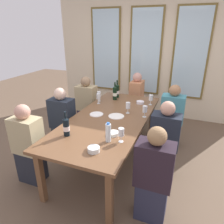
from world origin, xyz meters
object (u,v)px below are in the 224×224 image
object	(u,v)px
white_plate_0	(116,116)
seated_person_6	(136,100)
water_bottle	(108,133)
tasting_bowl_2	(140,102)
wine_glass_4	(128,106)
tasting_bowl_1	(94,149)
seated_person_2	(87,106)
seated_person_4	(63,123)
wine_glass_3	(151,98)
wine_glass_1	(145,110)
tasting_bowl_0	(113,133)
seated_person_1	(153,178)
wine_glass_0	(99,95)
wine_bottle_0	(66,127)
white_plate_1	(96,114)
dining_table	(110,121)
wine_bottle_2	(117,91)
seated_person_0	(29,146)
seated_person_5	(164,142)
wine_glass_5	(98,97)
wine_glass_2	(121,132)
seated_person_3	(172,118)

from	to	relation	value
white_plate_0	seated_person_6	world-z (taller)	seated_person_6
water_bottle	tasting_bowl_2	bearing A→B (deg)	88.92
wine_glass_4	tasting_bowl_1	bearing A→B (deg)	-90.92
tasting_bowl_1	wine_glass_4	distance (m)	1.16
seated_person_2	seated_person_6	xyz separation A→B (m)	(0.82, 0.72, 0.00)
seated_person_4	wine_glass_3	bearing A→B (deg)	31.85
wine_glass_3	seated_person_2	distance (m)	1.31
wine_glass_1	wine_glass_3	world-z (taller)	same
tasting_bowl_0	seated_person_1	distance (m)	0.71
tasting_bowl_2	wine_glass_0	bearing A→B (deg)	-168.30
wine_bottle_0	seated_person_6	xyz separation A→B (m)	(0.28, 2.22, -0.33)
seated_person_4	white_plate_1	bearing A→B (deg)	5.02
seated_person_6	dining_table	bearing A→B (deg)	-90.00
tasting_bowl_1	wine_glass_1	bearing A→B (deg)	75.10
wine_glass_3	wine_glass_4	distance (m)	0.56
wine_glass_4	wine_glass_0	bearing A→B (deg)	151.96
wine_bottle_2	seated_person_2	size ratio (longest dim) A/B	0.30
wine_glass_3	seated_person_0	size ratio (longest dim) A/B	0.16
seated_person_2	wine_bottle_2	bearing A→B (deg)	10.73
white_plate_1	seated_person_1	world-z (taller)	seated_person_1
wine_glass_1	wine_glass_3	size ratio (longest dim) A/B	1.00
dining_table	white_plate_1	world-z (taller)	white_plate_1
tasting_bowl_0	seated_person_4	bearing A→B (deg)	157.10
wine_glass_1	wine_glass_3	xyz separation A→B (m)	(-0.03, 0.55, -0.00)
wine_glass_1	seated_person_5	bearing A→B (deg)	-35.71
wine_glass_0	seated_person_2	size ratio (longest dim) A/B	0.16
tasting_bowl_2	seated_person_2	xyz separation A→B (m)	(-1.09, 0.05, -0.23)
seated_person_6	seated_person_5	bearing A→B (deg)	-62.37
wine_glass_3	wine_glass_5	bearing A→B (deg)	-162.61
wine_glass_2	seated_person_6	world-z (taller)	seated_person_6
tasting_bowl_1	wine_glass_1	distance (m)	1.14
white_plate_0	tasting_bowl_2	bearing A→B (deg)	74.60
wine_bottle_0	seated_person_1	distance (m)	1.16
dining_table	tasting_bowl_1	size ratio (longest dim) A/B	17.84
white_plate_1	seated_person_0	distance (m)	1.05
seated_person_0	seated_person_5	distance (m)	1.81
tasting_bowl_1	tasting_bowl_0	bearing A→B (deg)	81.32
tasting_bowl_0	tasting_bowl_2	bearing A→B (deg)	88.83
wine_glass_3	wine_bottle_0	bearing A→B (deg)	-116.64
tasting_bowl_1	seated_person_4	size ratio (longest dim) A/B	0.12
wine_bottle_0	seated_person_3	world-z (taller)	seated_person_3
seated_person_6	wine_glass_4	bearing A→B (deg)	-81.06
wine_glass_2	seated_person_1	size ratio (longest dim) A/B	0.16
wine_bottle_2	wine_glass_5	world-z (taller)	wine_bottle_2
wine_glass_2	seated_person_2	world-z (taller)	seated_person_2
wine_glass_1	wine_glass_4	size ratio (longest dim) A/B	1.00
wine_glass_4	dining_table	bearing A→B (deg)	-127.57
seated_person_2	seated_person_5	bearing A→B (deg)	-27.39
wine_glass_2	wine_glass_1	bearing A→B (deg)	83.69
wine_glass_1	wine_glass_5	xyz separation A→B (m)	(-0.88, 0.29, -0.00)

